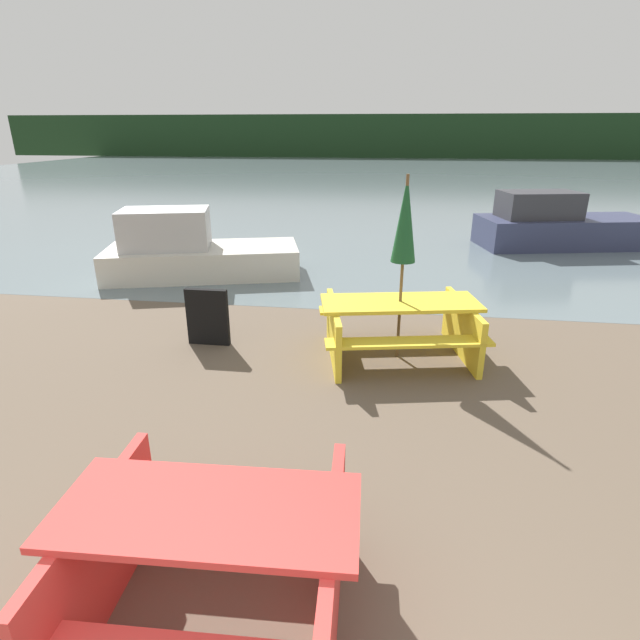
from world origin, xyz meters
The scene contains 8 objects.
water centered at (0.00, 32.08, 0.00)m, with size 60.00×50.00×0.00m.
far_treeline centered at (0.00, 52.08, 2.00)m, with size 80.00×1.60×4.00m.
picnic_table_red centered at (-0.32, 1.76, 0.47)m, with size 1.66×1.45×0.80m.
picnic_table_yellow centered at (0.72, 5.51, 0.44)m, with size 2.11×1.72×0.72m.
umbrella_darkgreen centered at (0.72, 5.51, 1.68)m, with size 0.28×0.28×2.19m.
boat centered at (-3.14, 8.67, 0.46)m, with size 3.83×2.33×1.27m.
boat_second centered at (4.53, 12.37, 0.48)m, with size 4.19×2.29×1.29m.
signboard centered at (-1.72, 5.55, 0.38)m, with size 0.55×0.08×0.75m.
Camera 1 is at (0.56, -0.22, 2.65)m, focal length 28.00 mm.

